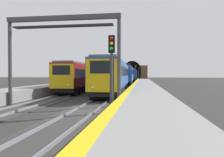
% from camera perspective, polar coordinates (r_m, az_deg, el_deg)
% --- Properties ---
extents(ground_plane, '(320.00, 320.00, 0.00)m').
position_cam_1_polar(ground_plane, '(14.38, -6.63, -8.60)').
color(ground_plane, '#302D2B').
extents(platform_right, '(112.00, 3.52, 0.99)m').
position_cam_1_polar(platform_right, '(13.85, 9.20, -6.91)').
color(platform_right, gray).
rests_on(platform_right, ground_plane).
extents(platform_right_edge_strip, '(112.00, 0.50, 0.01)m').
position_cam_1_polar(platform_right_edge_strip, '(13.84, 2.91, -4.81)').
color(platform_right_edge_strip, yellow).
rests_on(platform_right_edge_strip, platform_right).
extents(track_main_line, '(160.00, 3.02, 0.21)m').
position_cam_1_polar(track_main_line, '(14.38, -6.64, -8.44)').
color(track_main_line, '#383533').
rests_on(track_main_line, ground_plane).
extents(track_adjacent_line, '(160.00, 2.84, 0.21)m').
position_cam_1_polar(track_adjacent_line, '(16.28, -23.51, -7.40)').
color(track_adjacent_line, '#383533').
rests_on(track_adjacent_line, ground_plane).
extents(train_main_approaching, '(85.82, 3.41, 5.01)m').
position_cam_1_polar(train_main_approaching, '(60.18, 4.66, 1.03)').
color(train_main_approaching, '#264C99').
rests_on(train_main_approaching, ground_plane).
extents(train_adjacent_platform, '(55.48, 2.93, 4.80)m').
position_cam_1_polar(train_adjacent_platform, '(49.73, -1.69, 0.87)').
color(train_adjacent_platform, maroon).
rests_on(train_adjacent_platform, ground_plane).
extents(railway_signal_near, '(0.39, 0.38, 4.77)m').
position_cam_1_polar(railway_signal_near, '(12.87, -0.08, 3.26)').
color(railway_signal_near, '#38383D').
rests_on(railway_signal_near, ground_plane).
extents(railway_signal_mid, '(0.39, 0.38, 5.00)m').
position_cam_1_polar(railway_signal_mid, '(57.97, 6.29, 1.70)').
color(railway_signal_mid, '#38383D').
rests_on(railway_signal_mid, ground_plane).
extents(railway_signal_far, '(0.39, 0.38, 5.79)m').
position_cam_1_polar(railway_signal_far, '(110.11, 7.15, 1.63)').
color(railway_signal_far, '#4C4C54').
rests_on(railway_signal_far, ground_plane).
extents(overhead_signal_gantry, '(0.70, 8.96, 6.88)m').
position_cam_1_polar(overhead_signal_gantry, '(16.95, -13.11, 10.65)').
color(overhead_signal_gantry, '#3F3F47').
rests_on(overhead_signal_gantry, ground_plane).
extents(tunnel_portal, '(2.58, 18.13, 10.54)m').
position_cam_1_polar(tunnel_portal, '(129.22, 5.42, 1.76)').
color(tunnel_portal, brown).
rests_on(tunnel_portal, ground_plane).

